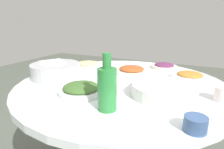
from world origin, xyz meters
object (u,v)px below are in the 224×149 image
object	(u,v)px
dish_stirfry	(132,70)
tea_cup_near	(195,124)
dish_tofu_braise	(190,76)
green_bottle	(107,88)
tea_cup_far	(223,94)
soup_bowl	(162,90)
dish_noodles	(87,64)
round_dining_table	(122,104)
rice_bowl	(56,70)
dish_greens	(81,89)
dish_eggplant	(164,66)

from	to	relation	value
dish_stirfry	tea_cup_near	world-z (taller)	tea_cup_near
dish_tofu_braise	green_bottle	bearing A→B (deg)	156.20
tea_cup_near	tea_cup_far	size ratio (longest dim) A/B	1.05
soup_bowl	dish_noodles	distance (m)	0.77
green_bottle	tea_cup_near	distance (m)	0.35
round_dining_table	rice_bowl	xyz separation A→B (m)	(-0.10, 0.43, 0.19)
dish_greens	dish_tofu_braise	size ratio (longest dim) A/B	0.97
round_dining_table	dish_eggplant	world-z (taller)	dish_eggplant
tea_cup_far	dish_tofu_braise	bearing A→B (deg)	29.16
soup_bowl	tea_cup_near	distance (m)	0.31
soup_bowl	dish_greens	size ratio (longest dim) A/B	1.39
dish_noodles	tea_cup_far	size ratio (longest dim) A/B	3.31
round_dining_table	dish_noodles	xyz separation A→B (m)	(0.25, 0.41, 0.16)
green_bottle	tea_cup_near	xyz separation A→B (m)	(-0.01, -0.34, -0.07)
dish_eggplant	tea_cup_far	distance (m)	0.63
soup_bowl	dish_greens	world-z (taller)	soup_bowl
dish_greens	dish_eggplant	world-z (taller)	dish_greens
dish_greens	tea_cup_near	distance (m)	0.56
dish_noodles	dish_eggplant	xyz separation A→B (m)	(0.21, -0.57, 0.00)
green_bottle	tea_cup_far	bearing A→B (deg)	-54.34
dish_stirfry	tea_cup_far	world-z (taller)	tea_cup_far
rice_bowl	tea_cup_far	bearing A→B (deg)	-86.86
tea_cup_far	tea_cup_near	bearing A→B (deg)	163.57
dish_greens	tea_cup_near	world-z (taller)	dish_greens
round_dining_table	soup_bowl	xyz separation A→B (m)	(-0.11, -0.26, 0.18)
dish_noodles	dish_tofu_braise	bearing A→B (deg)	-89.74
dish_tofu_braise	tea_cup_near	distance (m)	0.63
dish_tofu_braise	tea_cup_near	xyz separation A→B (m)	(-0.63, -0.07, 0.01)
green_bottle	tea_cup_far	size ratio (longest dim) A/B	3.21
dish_greens	tea_cup_far	distance (m)	0.68
rice_bowl	dish_greens	bearing A→B (deg)	-117.28
dish_stirfry	tea_cup_far	size ratio (longest dim) A/B	3.31
soup_bowl	dish_tofu_braise	bearing A→B (deg)	-15.02
dish_tofu_braise	rice_bowl	bearing A→B (deg)	114.05
green_bottle	tea_cup_far	xyz separation A→B (m)	(0.31, -0.44, -0.06)
rice_bowl	dish_stirfry	bearing A→B (deg)	-51.76
dish_noodles	dish_tofu_braise	xyz separation A→B (m)	(0.00, -0.78, 0.00)
dish_stirfry	green_bottle	bearing A→B (deg)	-169.12
round_dining_table	dish_greens	distance (m)	0.33
dish_greens	tea_cup_far	world-z (taller)	tea_cup_far
round_dining_table	dish_stirfry	size ratio (longest dim) A/B	5.00
rice_bowl	dish_stirfry	xyz separation A→B (m)	(0.32, -0.41, -0.03)
round_dining_table	rice_bowl	world-z (taller)	rice_bowl
dish_eggplant	dish_tofu_braise	bearing A→B (deg)	-135.55
dish_noodles	dish_stirfry	world-z (taller)	dish_stirfry
soup_bowl	green_bottle	size ratio (longest dim) A/B	1.33
rice_bowl	dish_tofu_braise	size ratio (longest dim) A/B	1.30
round_dining_table	dish_noodles	distance (m)	0.51
dish_noodles	dish_eggplant	world-z (taller)	dish_eggplant
rice_bowl	dish_stirfry	size ratio (longest dim) A/B	1.26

